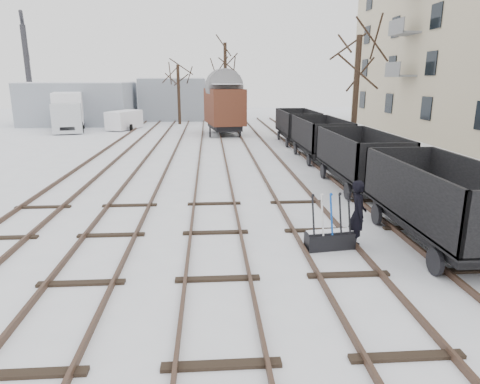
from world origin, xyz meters
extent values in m
plane|color=white|center=(0.00, 0.00, 0.00)|extent=(120.00, 120.00, 0.00)
cube|color=black|center=(-6.72, 14.00, 0.07)|extent=(0.07, 52.00, 0.15)
cube|color=black|center=(-5.28, 14.00, 0.07)|extent=(0.07, 52.00, 0.15)
cube|color=black|center=(-3.72, 14.00, 0.07)|extent=(0.07, 52.00, 0.15)
cube|color=black|center=(-2.28, 14.00, 0.07)|extent=(0.07, 52.00, 0.15)
cube|color=black|center=(-3.00, 2.00, 0.03)|extent=(1.90, 0.20, 0.08)
cube|color=black|center=(-0.72, 14.00, 0.07)|extent=(0.07, 52.00, 0.15)
cube|color=black|center=(0.72, 14.00, 0.07)|extent=(0.07, 52.00, 0.15)
cube|color=black|center=(0.00, 2.00, 0.03)|extent=(1.90, 0.20, 0.08)
cube|color=black|center=(2.28, 14.00, 0.07)|extent=(0.07, 52.00, 0.15)
cube|color=black|center=(3.72, 14.00, 0.07)|extent=(0.07, 52.00, 0.15)
cube|color=black|center=(3.00, 2.00, 0.03)|extent=(1.90, 0.20, 0.08)
cube|color=black|center=(5.28, 14.00, 0.07)|extent=(0.07, 52.00, 0.15)
cube|color=black|center=(6.72, 14.00, 0.07)|extent=(0.07, 52.00, 0.15)
cube|color=black|center=(6.00, 2.00, 0.03)|extent=(1.90, 0.20, 0.08)
cube|color=#8B929D|center=(-13.00, 36.00, 2.00)|extent=(10.00, 8.00, 4.00)
cube|color=white|center=(-13.00, 36.00, 4.05)|extent=(9.80, 7.84, 0.10)
cube|color=#8B929D|center=(-4.00, 40.00, 2.20)|extent=(7.00, 6.00, 4.40)
cube|color=white|center=(-4.00, 40.00, 4.45)|extent=(6.86, 5.88, 0.10)
cube|color=black|center=(3.01, 1.63, 0.22)|extent=(1.34, 0.59, 0.44)
cube|color=black|center=(3.01, 1.63, 0.46)|extent=(1.33, 0.47, 0.06)
cube|color=white|center=(3.01, 1.63, 0.50)|extent=(1.27, 0.42, 0.03)
cylinder|color=black|center=(2.51, 1.57, 0.95)|extent=(0.09, 0.32, 1.08)
cylinder|color=silver|center=(2.76, 1.60, 0.95)|extent=(0.09, 0.32, 1.08)
cylinder|color=#0C42A5|center=(3.01, 1.63, 0.95)|extent=(0.09, 0.32, 1.08)
cylinder|color=black|center=(3.26, 1.67, 0.95)|extent=(0.09, 0.32, 1.08)
cylinder|color=black|center=(3.50, 1.70, 0.95)|extent=(0.09, 0.32, 1.08)
imported|color=black|center=(3.76, 1.73, 0.92)|extent=(0.54, 0.73, 1.83)
cube|color=black|center=(6.00, 1.69, 0.60)|extent=(1.77, 4.87, 0.37)
cube|color=black|center=(6.00, 1.69, 0.78)|extent=(2.21, 5.53, 0.11)
cube|color=black|center=(4.94, 1.69, 1.52)|extent=(0.09, 5.53, 1.48)
cube|color=white|center=(6.00, 1.69, 0.88)|extent=(1.99, 5.31, 0.06)
cylinder|color=black|center=(4.99, -0.08, 0.32)|extent=(0.11, 0.65, 0.65)
cylinder|color=black|center=(7.01, 3.46, 0.32)|extent=(0.11, 0.65, 0.65)
cube|color=black|center=(6.00, 8.09, 0.60)|extent=(1.77, 4.87, 0.37)
cube|color=black|center=(6.00, 8.09, 0.78)|extent=(2.21, 5.53, 0.11)
cube|color=black|center=(4.94, 8.09, 1.52)|extent=(0.09, 5.53, 1.48)
cube|color=black|center=(7.06, 8.09, 1.52)|extent=(0.09, 5.53, 1.48)
cube|color=white|center=(6.00, 8.09, 0.88)|extent=(1.99, 5.31, 0.06)
cylinder|color=black|center=(4.99, 6.32, 0.32)|extent=(0.11, 0.65, 0.65)
cylinder|color=black|center=(7.01, 9.86, 0.32)|extent=(0.11, 0.65, 0.65)
cube|color=black|center=(6.00, 14.49, 0.60)|extent=(1.77, 4.87, 0.37)
cube|color=black|center=(6.00, 14.49, 0.78)|extent=(2.21, 5.53, 0.11)
cube|color=black|center=(4.94, 14.49, 1.52)|extent=(0.09, 5.53, 1.48)
cube|color=black|center=(7.06, 14.49, 1.52)|extent=(0.09, 5.53, 1.48)
cube|color=white|center=(6.00, 14.49, 0.88)|extent=(1.99, 5.31, 0.06)
cylinder|color=black|center=(4.99, 12.72, 0.32)|extent=(0.11, 0.65, 0.65)
cylinder|color=black|center=(7.01, 16.26, 0.32)|extent=(0.11, 0.65, 0.65)
cube|color=black|center=(6.00, 20.89, 0.60)|extent=(1.77, 4.87, 0.37)
cube|color=black|center=(6.00, 20.89, 0.78)|extent=(2.21, 5.53, 0.11)
cube|color=black|center=(4.94, 20.89, 1.52)|extent=(0.09, 5.53, 1.48)
cube|color=black|center=(7.06, 20.89, 1.52)|extent=(0.09, 5.53, 1.48)
cube|color=white|center=(6.00, 20.89, 0.88)|extent=(1.99, 5.31, 0.06)
cylinder|color=black|center=(4.99, 19.12, 0.32)|extent=(0.11, 0.65, 0.65)
cylinder|color=black|center=(7.01, 22.66, 0.32)|extent=(0.11, 0.65, 0.65)
cube|color=black|center=(1.08, 26.01, 0.68)|extent=(2.68, 4.88, 0.42)
cube|color=#4A2616|center=(1.08, 26.01, 2.26)|extent=(3.28, 5.58, 2.74)
cube|color=white|center=(1.08, 26.01, 4.00)|extent=(2.99, 5.28, 0.04)
cylinder|color=black|center=(-0.08, 24.33, 0.37)|extent=(0.13, 0.74, 0.74)
cylinder|color=black|center=(2.24, 27.70, 0.37)|extent=(0.13, 0.74, 0.74)
cube|color=black|center=(-12.35, 29.89, 0.52)|extent=(2.85, 7.24, 0.28)
cube|color=#B6BBC0|center=(-12.35, 27.25, 1.27)|extent=(2.66, 2.39, 2.36)
cube|color=white|center=(-12.35, 30.65, 1.89)|extent=(3.49, 5.34, 2.64)
cube|color=white|center=(-12.35, 30.65, 3.23)|extent=(3.42, 5.24, 0.04)
cylinder|color=black|center=(-13.39, 27.44, 0.47)|extent=(0.28, 0.94, 0.94)
cylinder|color=black|center=(-11.31, 32.54, 0.47)|extent=(0.28, 0.94, 0.94)
cube|color=white|center=(-7.66, 30.15, 0.85)|extent=(2.86, 4.09, 1.54)
cube|color=white|center=(-7.66, 30.15, 1.64)|extent=(2.79, 3.99, 0.03)
cylinder|color=black|center=(-8.43, 28.96, 0.30)|extent=(0.19, 0.60, 0.60)
cylinder|color=black|center=(-6.89, 31.34, 0.30)|extent=(0.19, 0.60, 0.60)
cube|color=#28282D|center=(-17.00, 34.09, 0.46)|extent=(2.64, 2.64, 0.92)
cylinder|color=#28282D|center=(-17.00, 34.09, 4.58)|extent=(0.50, 0.50, 9.17)
cylinder|color=#28282D|center=(-17.00, 36.16, 8.25)|extent=(2.29, 5.60, 4.23)
cylinder|color=black|center=(-17.00, 38.56, 5.50)|extent=(0.05, 0.05, 5.16)
cylinder|color=black|center=(7.72, 14.12, 3.29)|extent=(0.30, 0.30, 6.59)
cylinder|color=black|center=(-3.07, 34.52, 2.86)|extent=(0.30, 0.30, 5.72)
cylinder|color=black|center=(1.42, 31.88, 3.78)|extent=(0.30, 0.30, 7.55)
camera|label=1|loc=(-0.12, -8.79, 4.38)|focal=32.00mm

